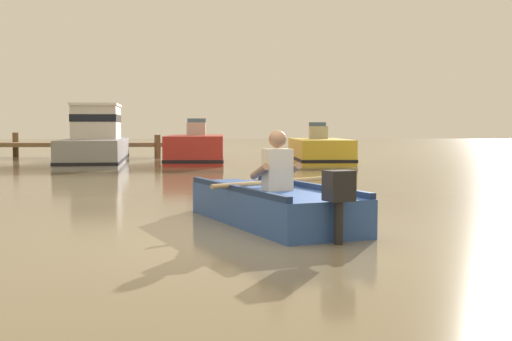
# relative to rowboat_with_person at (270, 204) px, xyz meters

# --- Properties ---
(ground_plane) EXTENTS (120.00, 120.00, 0.00)m
(ground_plane) POSITION_rel_rowboat_with_person_xyz_m (-0.21, -1.10, -0.25)
(ground_plane) COLOR #7A6B4C
(wooden_dock) EXTENTS (12.47, 1.64, 1.20)m
(wooden_dock) POSITION_rel_rowboat_with_person_xyz_m (-9.03, 18.48, 0.27)
(wooden_dock) COLOR brown
(wooden_dock) RESTS_ON ground
(rowboat_with_person) EXTENTS (2.13, 3.61, 1.19)m
(rowboat_with_person) POSITION_rel_rowboat_with_person_xyz_m (0.00, 0.00, 0.00)
(rowboat_with_person) COLOR #2D519E
(rowboat_with_person) RESTS_ON ground
(moored_boat_grey) EXTENTS (2.49, 6.68, 2.00)m
(moored_boat_grey) POSITION_rel_rowboat_with_person_xyz_m (-4.91, 14.46, 0.48)
(moored_boat_grey) COLOR gray
(moored_boat_grey) RESTS_ON ground
(moored_boat_red) EXTENTS (1.89, 4.96, 1.51)m
(moored_boat_red) POSITION_rel_rowboat_with_person_xyz_m (-1.55, 14.42, 0.20)
(moored_boat_red) COLOR #B72D28
(moored_boat_red) RESTS_ON ground
(moored_boat_yellow) EXTENTS (1.79, 4.64, 1.38)m
(moored_boat_yellow) POSITION_rel_rowboat_with_person_xyz_m (2.70, 14.67, 0.13)
(moored_boat_yellow) COLOR gold
(moored_boat_yellow) RESTS_ON ground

